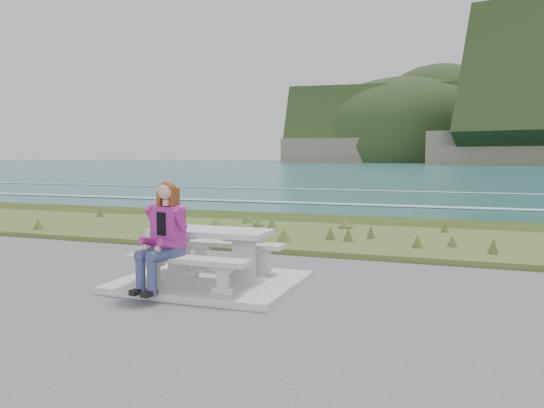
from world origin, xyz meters
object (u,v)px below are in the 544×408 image
picnic_table (211,240)px  bench_seaward (230,248)px  seated_woman (160,250)px  bench_landward (187,264)px

picnic_table → bench_seaward: picnic_table is taller
seated_woman → picnic_table: bearing=78.3°
bench_landward → seated_woman: size_ratio=1.21×
picnic_table → bench_seaward: bearing=90.0°
bench_landward → bench_seaward: size_ratio=1.00×
bench_landward → seated_woman: (-0.34, -0.14, 0.20)m
bench_landward → seated_woman: bearing=-157.7°
picnic_table → bench_seaward: size_ratio=1.00×
picnic_table → bench_seaward: 0.74m
picnic_table → bench_landward: picnic_table is taller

